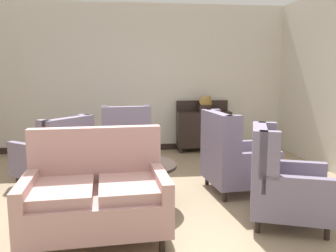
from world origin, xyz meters
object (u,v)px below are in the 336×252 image
(porcelain_vase, at_px, (135,154))
(armchair_back_corner, at_px, (126,144))
(armchair_foreground_right, at_px, (57,156))
(sideboard, at_px, (204,128))
(armchair_beside_settee, at_px, (233,159))
(coffee_table, at_px, (138,171))
(armchair_near_window, at_px, (282,183))
(settee, at_px, (96,195))
(gramophone, at_px, (207,102))

(porcelain_vase, xyz_separation_m, armchair_back_corner, (-0.11, 1.58, -0.20))
(armchair_foreground_right, bearing_deg, sideboard, 164.44)
(porcelain_vase, height_order, armchair_beside_settee, armchair_beside_settee)
(porcelain_vase, distance_m, armchair_back_corner, 1.59)
(armchair_foreground_right, xyz_separation_m, sideboard, (2.58, 1.87, 0.06))
(armchair_back_corner, height_order, sideboard, armchair_back_corner)
(coffee_table, bearing_deg, sideboard, 62.97)
(coffee_table, relative_size, armchair_foreground_right, 0.77)
(porcelain_vase, relative_size, armchair_back_corner, 0.29)
(coffee_table, height_order, armchair_near_window, armchair_near_window)
(settee, relative_size, armchair_back_corner, 1.29)
(armchair_foreground_right, xyz_separation_m, armchair_near_window, (2.62, -1.65, 0.02))
(armchair_foreground_right, xyz_separation_m, gramophone, (2.62, 1.79, 0.61))
(porcelain_vase, relative_size, armchair_near_window, 0.31)
(sideboard, bearing_deg, coffee_table, -117.03)
(armchair_near_window, bearing_deg, armchair_foreground_right, 78.62)
(coffee_table, height_order, sideboard, sideboard)
(settee, height_order, armchair_beside_settee, armchair_beside_settee)
(armchair_near_window, bearing_deg, armchair_back_corner, 57.18)
(gramophone, bearing_deg, sideboard, 117.52)
(armchair_back_corner, height_order, armchair_foreground_right, armchair_back_corner)
(coffee_table, distance_m, armchair_foreground_right, 1.49)
(coffee_table, xyz_separation_m, porcelain_vase, (-0.03, -0.04, 0.22))
(settee, relative_size, armchair_beside_settee, 1.29)
(porcelain_vase, xyz_separation_m, armchair_near_window, (1.52, -0.64, -0.21))
(armchair_near_window, bearing_deg, settee, 111.89)
(armchair_back_corner, bearing_deg, coffee_table, 91.00)
(armchair_beside_settee, relative_size, gramophone, 2.40)
(coffee_table, relative_size, armchair_back_corner, 0.85)
(settee, bearing_deg, armchair_near_window, -2.37)
(settee, xyz_separation_m, armchair_back_corner, (0.29, 2.25, 0.04))
(porcelain_vase, bearing_deg, armchair_foreground_right, 137.39)
(armchair_back_corner, relative_size, sideboard, 1.01)
(coffee_table, distance_m, settee, 0.84)
(sideboard, bearing_deg, porcelain_vase, -117.16)
(sideboard, bearing_deg, armchair_back_corner, -140.63)
(settee, relative_size, armchair_near_window, 1.35)
(porcelain_vase, height_order, armchair_near_window, armchair_near_window)
(armchair_foreground_right, height_order, sideboard, sideboard)
(porcelain_vase, height_order, sideboard, sideboard)
(armchair_back_corner, bearing_deg, armchair_beside_settee, 136.77)
(porcelain_vase, relative_size, armchair_beside_settee, 0.29)
(armchair_back_corner, height_order, armchair_near_window, armchair_back_corner)
(armchair_beside_settee, height_order, armchair_near_window, armchair_beside_settee)
(settee, bearing_deg, armchair_back_corner, 79.07)
(armchair_near_window, bearing_deg, coffee_table, 86.40)
(porcelain_vase, height_order, gramophone, gramophone)
(porcelain_vase, distance_m, gramophone, 3.21)
(coffee_table, bearing_deg, armchair_near_window, -24.35)
(armchair_beside_settee, xyz_separation_m, sideboard, (0.16, 2.46, 0.02))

